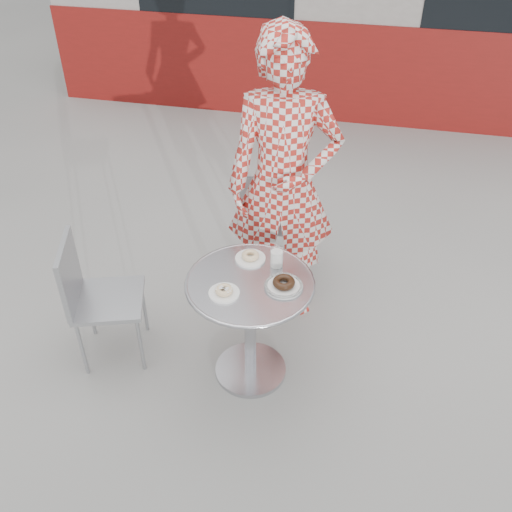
% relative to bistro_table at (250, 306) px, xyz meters
% --- Properties ---
extents(ground, '(60.00, 60.00, 0.00)m').
position_rel_bistro_table_xyz_m(ground, '(0.01, 0.00, -0.51)').
color(ground, '#A09E98').
rests_on(ground, ground).
extents(bistro_table, '(0.67, 0.67, 0.68)m').
position_rel_bistro_table_xyz_m(bistro_table, '(0.00, 0.00, 0.00)').
color(bistro_table, silver).
rests_on(bistro_table, ground).
extents(chair_far, '(0.39, 0.40, 0.81)m').
position_rel_bistro_table_xyz_m(chair_far, '(-0.06, 0.99, -0.26)').
color(chair_far, '#9B9DA2').
rests_on(chair_far, ground).
extents(chair_left, '(0.48, 0.48, 0.80)m').
position_rel_bistro_table_xyz_m(chair_left, '(-0.82, -0.02, -0.27)').
color(chair_left, '#9B9DA2').
rests_on(chair_left, ground).
extents(seated_person, '(0.71, 0.52, 1.78)m').
position_rel_bistro_table_xyz_m(seated_person, '(0.05, 0.63, 0.38)').
color(seated_person, '#A9211A').
rests_on(seated_person, ground).
extents(plate_far, '(0.16, 0.16, 0.04)m').
position_rel_bistro_table_xyz_m(plate_far, '(-0.04, 0.18, 0.18)').
color(plate_far, white).
rests_on(plate_far, bistro_table).
extents(plate_near, '(0.16, 0.16, 0.04)m').
position_rel_bistro_table_xyz_m(plate_near, '(-0.10, -0.12, 0.18)').
color(plate_near, white).
rests_on(plate_near, bistro_table).
extents(plate_checker, '(0.20, 0.20, 0.05)m').
position_rel_bistro_table_xyz_m(plate_checker, '(0.18, -0.01, 0.18)').
color(plate_checker, white).
rests_on(plate_checker, bistro_table).
extents(milk_cup, '(0.07, 0.07, 0.11)m').
position_rel_bistro_table_xyz_m(milk_cup, '(0.11, 0.16, 0.22)').
color(milk_cup, white).
rests_on(milk_cup, bistro_table).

